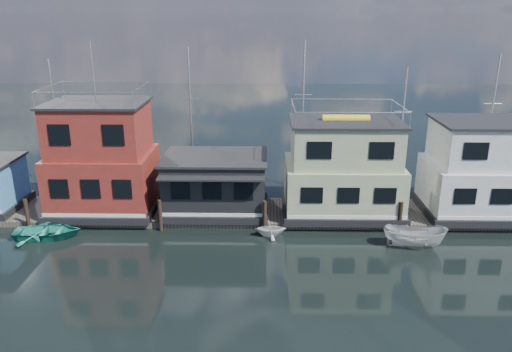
{
  "coord_description": "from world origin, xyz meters",
  "views": [
    {
      "loc": [
        3.01,
        -21.48,
        14.19
      ],
      "look_at": [
        2.37,
        12.0,
        3.0
      ],
      "focal_mm": 35.0,
      "sensor_mm": 36.0,
      "label": 1
    }
  ],
  "objects_px": {
    "dinghy_teal": "(47,231)",
    "motorboat": "(415,237)",
    "houseboat_red": "(102,160)",
    "houseboat_white": "(486,170)",
    "houseboat_dark": "(216,184)",
    "houseboat_green": "(343,169)",
    "dinghy_white": "(270,228)"
  },
  "relations": [
    {
      "from": "dinghy_white",
      "to": "houseboat_red",
      "type": "bearing_deg",
      "value": 69.92
    },
    {
      "from": "houseboat_red",
      "to": "houseboat_dark",
      "type": "xyz_separation_m",
      "value": [
        8.0,
        -0.02,
        -1.69
      ]
    },
    {
      "from": "dinghy_teal",
      "to": "houseboat_white",
      "type": "bearing_deg",
      "value": -88.43
    },
    {
      "from": "houseboat_green",
      "to": "houseboat_white",
      "type": "bearing_deg",
      "value": -0.0
    },
    {
      "from": "motorboat",
      "to": "dinghy_white",
      "type": "bearing_deg",
      "value": 89.83
    },
    {
      "from": "houseboat_white",
      "to": "dinghy_teal",
      "type": "xyz_separation_m",
      "value": [
        -29.69,
        -4.04,
        -3.09
      ]
    },
    {
      "from": "houseboat_dark",
      "to": "houseboat_white",
      "type": "xyz_separation_m",
      "value": [
        19.0,
        0.02,
        1.12
      ]
    },
    {
      "from": "houseboat_dark",
      "to": "dinghy_white",
      "type": "height_order",
      "value": "houseboat_dark"
    },
    {
      "from": "houseboat_white",
      "to": "motorboat",
      "type": "height_order",
      "value": "houseboat_white"
    },
    {
      "from": "houseboat_dark",
      "to": "houseboat_red",
      "type": "bearing_deg",
      "value": 179.86
    },
    {
      "from": "houseboat_green",
      "to": "houseboat_white",
      "type": "height_order",
      "value": "houseboat_green"
    },
    {
      "from": "houseboat_dark",
      "to": "motorboat",
      "type": "relative_size",
      "value": 1.92
    },
    {
      "from": "houseboat_dark",
      "to": "houseboat_white",
      "type": "distance_m",
      "value": 19.03
    },
    {
      "from": "houseboat_red",
      "to": "houseboat_white",
      "type": "distance_m",
      "value": 27.01
    },
    {
      "from": "houseboat_red",
      "to": "houseboat_white",
      "type": "height_order",
      "value": "houseboat_red"
    },
    {
      "from": "houseboat_green",
      "to": "houseboat_white",
      "type": "distance_m",
      "value": 10.0
    },
    {
      "from": "motorboat",
      "to": "dinghy_white",
      "type": "relative_size",
      "value": 1.85
    },
    {
      "from": "houseboat_white",
      "to": "dinghy_white",
      "type": "relative_size",
      "value": 4.03
    },
    {
      "from": "motorboat",
      "to": "houseboat_green",
      "type": "bearing_deg",
      "value": 47.16
    },
    {
      "from": "dinghy_teal",
      "to": "motorboat",
      "type": "height_order",
      "value": "motorboat"
    },
    {
      "from": "houseboat_dark",
      "to": "dinghy_teal",
      "type": "relative_size",
      "value": 1.72
    },
    {
      "from": "houseboat_green",
      "to": "houseboat_white",
      "type": "relative_size",
      "value": 1.0
    },
    {
      "from": "houseboat_white",
      "to": "dinghy_teal",
      "type": "relative_size",
      "value": 1.95
    },
    {
      "from": "dinghy_teal",
      "to": "dinghy_white",
      "type": "height_order",
      "value": "dinghy_white"
    },
    {
      "from": "houseboat_dark",
      "to": "dinghy_teal",
      "type": "distance_m",
      "value": 11.59
    },
    {
      "from": "dinghy_white",
      "to": "houseboat_white",
      "type": "bearing_deg",
      "value": -80.61
    },
    {
      "from": "houseboat_red",
      "to": "dinghy_teal",
      "type": "relative_size",
      "value": 2.75
    },
    {
      "from": "dinghy_teal",
      "to": "dinghy_white",
      "type": "distance_m",
      "value": 14.57
    },
    {
      "from": "dinghy_teal",
      "to": "dinghy_white",
      "type": "relative_size",
      "value": 2.07
    },
    {
      "from": "houseboat_green",
      "to": "dinghy_white",
      "type": "height_order",
      "value": "houseboat_green"
    },
    {
      "from": "houseboat_dark",
      "to": "motorboat",
      "type": "bearing_deg",
      "value": -21.17
    },
    {
      "from": "houseboat_red",
      "to": "dinghy_white",
      "type": "height_order",
      "value": "houseboat_red"
    }
  ]
}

